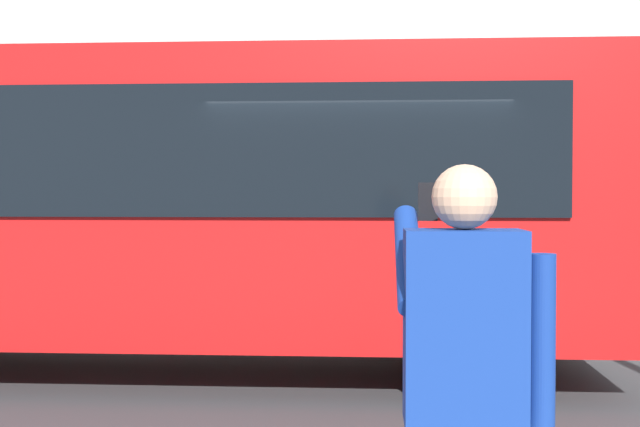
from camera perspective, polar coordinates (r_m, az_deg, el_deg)
The scene contains 3 objects.
ground_plane at distance 7.77m, azimuth 2.85°, elevation -11.52°, with size 60.00×60.00×0.00m, color #38383A.
red_bus at distance 8.04m, azimuth -12.31°, elevation 0.99°, with size 9.05×2.54×3.08m.
pedestrian_photographer at distance 2.78m, azimuth 10.34°, elevation -11.25°, with size 0.53×0.52×1.70m.
Camera 1 is at (-0.09, 7.57, 1.76)m, focal length 44.56 mm.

